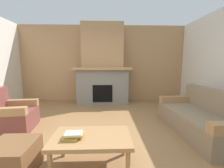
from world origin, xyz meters
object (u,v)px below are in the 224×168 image
at_px(fireplace, 103,69).
at_px(ottoman, 13,159).
at_px(couch, 201,119).
at_px(armchair, 11,116).
at_px(coffee_table, 91,140).

height_order(fireplace, ottoman, fireplace).
xyz_separation_m(fireplace, ottoman, (-1.00, -3.41, -0.96)).
xyz_separation_m(couch, ottoman, (-2.97, -0.99, -0.09)).
bearing_deg(armchair, couch, -4.17).
bearing_deg(fireplace, couch, -50.92).
bearing_deg(armchair, coffee_table, -33.70).
relative_size(armchair, coffee_table, 0.85).
bearing_deg(couch, armchair, 175.83).
relative_size(fireplace, ottoman, 5.19).
relative_size(couch, armchair, 2.15).
distance_m(couch, armchair, 3.79).
bearing_deg(ottoman, coffee_table, 5.75).
distance_m(armchair, ottoman, 1.51).
bearing_deg(fireplace, coffee_table, -90.99).
bearing_deg(fireplace, ottoman, -106.37).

